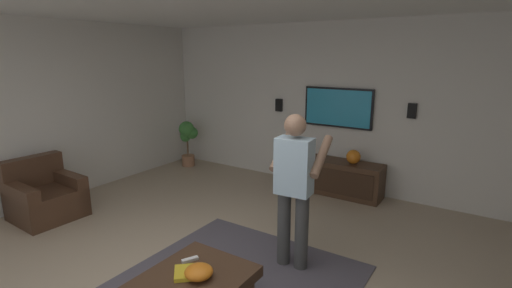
% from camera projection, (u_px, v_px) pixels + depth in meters
% --- Properties ---
extents(wall_back_tv, '(0.10, 6.96, 2.72)m').
position_uv_depth(wall_back_tv, '(338.00, 107.00, 6.09)').
color(wall_back_tv, silver).
rests_on(wall_back_tv, ground).
extents(armchair, '(0.83, 0.84, 0.82)m').
position_uv_depth(armchair, '(45.00, 198.00, 5.13)').
color(armchair, '#472D1E').
rests_on(armchair, ground).
extents(media_console, '(0.45, 1.70, 0.55)m').
position_uv_depth(media_console, '(329.00, 176.00, 6.06)').
color(media_console, '#422B1C').
rests_on(media_console, ground).
extents(tv, '(0.05, 1.13, 0.64)m').
position_uv_depth(tv, '(338.00, 108.00, 6.00)').
color(tv, black).
extents(person_standing, '(0.56, 0.57, 1.64)m').
position_uv_depth(person_standing, '(294.00, 183.00, 3.79)').
color(person_standing, '#3F3F3F').
rests_on(person_standing, ground).
extents(potted_plant_tall, '(0.34, 0.39, 0.92)m').
position_uv_depth(potted_plant_tall, '(188.00, 138.00, 7.40)').
color(potted_plant_tall, '#9E6B4C').
rests_on(potted_plant_tall, ground).
extents(bowl, '(0.24, 0.24, 0.11)m').
position_uv_depth(bowl, '(199.00, 272.00, 3.08)').
color(bowl, orange).
rests_on(bowl, coffee_table).
extents(remote_white, '(0.15, 0.11, 0.02)m').
position_uv_depth(remote_white, '(190.00, 260.00, 3.34)').
color(remote_white, white).
rests_on(remote_white, coffee_table).
extents(book, '(0.27, 0.27, 0.04)m').
position_uv_depth(book, '(184.00, 273.00, 3.13)').
color(book, gold).
rests_on(book, coffee_table).
extents(vase_round, '(0.22, 0.22, 0.22)m').
position_uv_depth(vase_round, '(353.00, 157.00, 5.75)').
color(vase_round, orange).
rests_on(vase_round, media_console).
extents(wall_speaker_left, '(0.06, 0.12, 0.22)m').
position_uv_depth(wall_speaker_left, '(412.00, 111.00, 5.40)').
color(wall_speaker_left, black).
extents(wall_speaker_right, '(0.06, 0.12, 0.22)m').
position_uv_depth(wall_speaker_right, '(279.00, 105.00, 6.61)').
color(wall_speaker_right, black).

